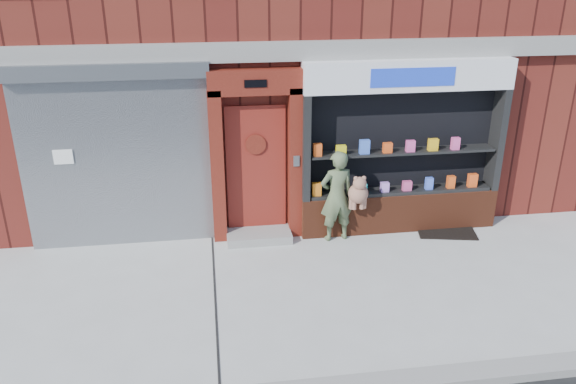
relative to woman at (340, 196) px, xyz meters
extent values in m
plane|color=#9E9E99|center=(-0.61, -1.54, -0.81)|extent=(80.00, 80.00, 0.00)
cube|color=gray|center=(-0.61, 0.38, 2.34)|extent=(12.00, 0.16, 0.30)
cube|color=gray|center=(-3.61, 0.40, 0.59)|extent=(3.00, 0.10, 2.80)
cube|color=slate|center=(-3.61, 0.34, 2.11)|extent=(3.10, 0.30, 0.24)
cube|color=white|center=(-4.41, 0.34, 0.79)|extent=(0.30, 0.01, 0.24)
cube|color=#52150E|center=(-2.01, 0.32, 0.49)|extent=(0.22, 0.28, 2.60)
cube|color=#52150E|center=(-0.71, 0.32, 0.49)|extent=(0.22, 0.28, 2.60)
cube|color=#52150E|center=(-1.36, 0.32, 1.89)|extent=(1.50, 0.28, 0.40)
cube|color=black|center=(-1.36, 0.17, 1.89)|extent=(0.35, 0.01, 0.12)
cube|color=maroon|center=(-1.36, 0.43, 0.39)|extent=(1.00, 0.06, 2.20)
cylinder|color=black|center=(-1.36, 0.39, 0.84)|extent=(0.28, 0.02, 0.28)
cylinder|color=#52150E|center=(-1.36, 0.38, 0.84)|extent=(0.34, 0.02, 0.34)
cube|color=gray|center=(-1.36, 0.16, -0.74)|extent=(1.10, 0.55, 0.15)
cube|color=slate|center=(-0.71, 0.17, 0.59)|extent=(0.10, 0.02, 0.18)
cube|color=#5F2816|center=(1.14, 0.26, -0.46)|extent=(3.50, 0.40, 0.70)
cube|color=black|center=(-0.55, 0.26, 0.79)|extent=(0.12, 0.40, 1.80)
cube|color=black|center=(2.83, 0.26, 0.79)|extent=(0.12, 0.40, 1.80)
cube|color=black|center=(1.14, 0.45, 0.79)|extent=(3.30, 0.03, 1.80)
cube|color=black|center=(1.14, 0.26, -0.08)|extent=(3.20, 0.36, 0.06)
cube|color=black|center=(1.14, 0.26, 0.64)|extent=(3.20, 0.36, 0.04)
cube|color=white|center=(1.14, 0.26, 1.94)|extent=(3.50, 0.40, 0.50)
cube|color=blue|center=(1.14, 0.06, 1.94)|extent=(1.40, 0.01, 0.30)
cube|color=orange|center=(-0.36, 0.18, 0.06)|extent=(0.15, 0.09, 0.23)
cube|color=yellow|center=(0.04, 0.18, 0.04)|extent=(0.14, 0.09, 0.18)
cube|color=#24ABB6|center=(0.44, 0.18, 0.03)|extent=(0.15, 0.09, 0.16)
cube|color=#B97EE4|center=(0.84, 0.18, 0.03)|extent=(0.14, 0.09, 0.17)
cube|color=#CF4580|center=(1.24, 0.18, 0.03)|extent=(0.15, 0.09, 0.17)
cube|color=#4364E5|center=(1.64, 0.18, 0.06)|extent=(0.12, 0.09, 0.21)
cube|color=#ED5218|center=(2.04, 0.18, 0.06)|extent=(0.13, 0.09, 0.22)
cube|color=#F7521A|center=(2.44, 0.18, 0.07)|extent=(0.16, 0.09, 0.24)
cube|color=#E85218|center=(-0.36, 0.18, 0.76)|extent=(0.14, 0.09, 0.21)
cube|color=yellow|center=(0.04, 0.18, 0.74)|extent=(0.16, 0.09, 0.16)
cube|color=#416BDF|center=(0.44, 0.18, 0.78)|extent=(0.17, 0.09, 0.24)
cube|color=#F25119|center=(0.84, 0.18, 0.75)|extent=(0.15, 0.09, 0.17)
cube|color=#EA4E9E|center=(1.24, 0.18, 0.76)|extent=(0.14, 0.09, 0.19)
cube|color=yellow|center=(1.64, 0.18, 0.76)|extent=(0.16, 0.09, 0.20)
cube|color=#EA4E99|center=(2.04, 0.18, 0.76)|extent=(0.13, 0.09, 0.21)
imported|color=#51603F|center=(-0.05, 0.01, -0.01)|extent=(0.63, 0.47, 1.59)
sphere|color=brown|center=(0.30, -0.08, 0.05)|extent=(0.34, 0.34, 0.34)
sphere|color=brown|center=(0.30, -0.13, 0.25)|extent=(0.22, 0.22, 0.22)
sphere|color=brown|center=(0.23, -0.13, 0.34)|extent=(0.08, 0.08, 0.08)
sphere|color=brown|center=(0.37, -0.13, 0.34)|extent=(0.08, 0.08, 0.08)
cylinder|color=brown|center=(0.19, -0.08, -0.12)|extent=(0.08, 0.08, 0.20)
cylinder|color=brown|center=(0.41, -0.08, -0.12)|extent=(0.08, 0.08, 0.20)
cylinder|color=brown|center=(0.23, -0.10, -0.12)|extent=(0.08, 0.08, 0.20)
cylinder|color=brown|center=(0.37, -0.10, -0.12)|extent=(0.08, 0.08, 0.20)
cube|color=black|center=(1.97, 0.01, -0.80)|extent=(1.12, 0.89, 0.02)
camera|label=1|loc=(-2.13, -8.47, 3.62)|focal=35.00mm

